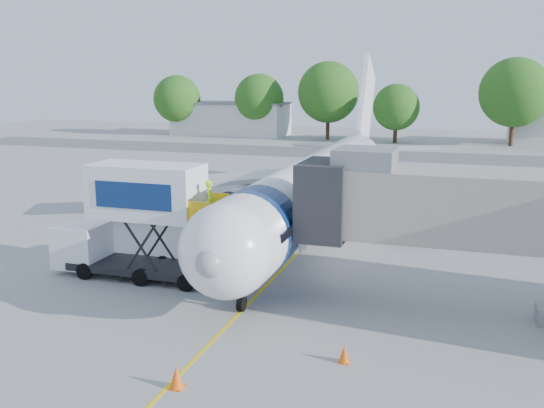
% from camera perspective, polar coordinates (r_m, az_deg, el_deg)
% --- Properties ---
extents(ground, '(160.00, 160.00, 0.00)m').
position_cam_1_polar(ground, '(33.88, 2.81, -4.27)').
color(ground, '#999A97').
rests_on(ground, ground).
extents(guidance_line, '(0.15, 70.00, 0.01)m').
position_cam_1_polar(guidance_line, '(33.88, 2.81, -4.26)').
color(guidance_line, yellow).
rests_on(guidance_line, ground).
extents(taxiway_strip, '(120.00, 10.00, 0.01)m').
position_cam_1_polar(taxiway_strip, '(74.51, 11.27, 4.49)').
color(taxiway_strip, '#59595B').
rests_on(taxiway_strip, ground).
extents(aircraft, '(34.17, 37.73, 11.35)m').
position_cam_1_polar(aircraft, '(37.10, 4.51, 1.82)').
color(aircraft, white).
rests_on(aircraft, ground).
extents(jet_bridge, '(13.90, 3.20, 6.60)m').
position_cam_1_polar(jet_bridge, '(24.97, 16.57, -0.41)').
color(jet_bridge, gray).
rests_on(jet_bridge, ground).
extents(catering_hiloader, '(8.50, 2.44, 5.50)m').
position_cam_1_polar(catering_hiloader, '(29.26, -12.75, -1.59)').
color(catering_hiloader, black).
rests_on(catering_hiloader, ground).
extents(safety_cone_a, '(0.39, 0.39, 0.63)m').
position_cam_1_polar(safety_cone_a, '(21.16, 6.82, -13.86)').
color(safety_cone_a, '#E7570C').
rests_on(safety_cone_a, ground).
extents(safety_cone_b, '(0.46, 0.46, 0.73)m').
position_cam_1_polar(safety_cone_b, '(19.68, -8.97, -15.85)').
color(safety_cone_b, '#E7570C').
rests_on(safety_cone_b, ground).
extents(outbuilding_left, '(18.40, 8.40, 5.30)m').
position_cam_1_polar(outbuilding_left, '(98.63, -3.89, 8.04)').
color(outbuilding_left, silver).
rests_on(outbuilding_left, ground).
extents(tree_a, '(7.45, 7.45, 9.50)m').
position_cam_1_polar(tree_a, '(99.02, -8.92, 9.74)').
color(tree_a, '#382314').
rests_on(tree_a, ground).
extents(tree_b, '(7.64, 7.64, 9.74)m').
position_cam_1_polar(tree_b, '(94.88, -1.22, 9.88)').
color(tree_b, '#382314').
rests_on(tree_b, ground).
extents(tree_c, '(9.04, 9.04, 11.52)m').
position_cam_1_polar(tree_c, '(91.54, 5.33, 10.43)').
color(tree_c, '#382314').
rests_on(tree_c, ground).
extents(tree_d, '(6.53, 6.53, 8.33)m').
position_cam_1_polar(tree_d, '(88.12, 11.61, 8.91)').
color(tree_d, '#382314').
rests_on(tree_d, ground).
extents(tree_e, '(9.32, 9.32, 11.88)m').
position_cam_1_polar(tree_e, '(88.67, 21.88, 9.72)').
color(tree_e, '#382314').
rests_on(tree_e, ground).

